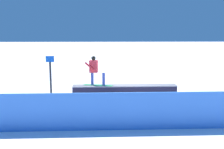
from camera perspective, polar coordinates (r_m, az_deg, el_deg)
ground_plane at (r=14.00m, az=2.66°, el=-4.21°), size 120.00×120.00×0.00m
grind_box at (r=13.95m, az=2.67°, el=-3.31°), size 5.29×0.66×0.49m
snowboarder at (r=13.74m, az=-3.62°, el=1.04°), size 1.51×0.64×1.49m
safety_fence at (r=9.10m, az=5.11°, el=-7.62°), size 12.78×0.23×1.27m
trail_marker at (r=13.69m, az=-12.72°, el=-0.13°), size 0.40×0.10×2.02m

